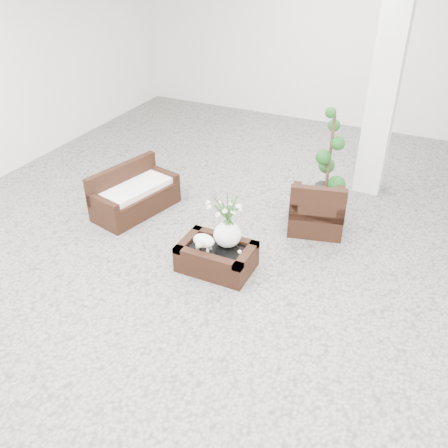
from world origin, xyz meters
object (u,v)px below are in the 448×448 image
at_px(loveseat, 135,191).
at_px(topiary, 330,156).
at_px(coffee_table, 217,258).
at_px(armchair, 317,203).

xyz_separation_m(loveseat, topiary, (2.44, 1.57, 0.38)).
height_order(coffee_table, topiary, topiary).
xyz_separation_m(armchair, topiary, (-0.10, 0.87, 0.33)).
height_order(loveseat, topiary, topiary).
distance_m(coffee_table, loveseat, 1.87).
bearing_deg(loveseat, topiary, -43.67).
height_order(armchair, topiary, topiary).
bearing_deg(topiary, loveseat, -147.20).
relative_size(coffee_table, loveseat, 0.70).
relative_size(coffee_table, topiary, 0.62).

